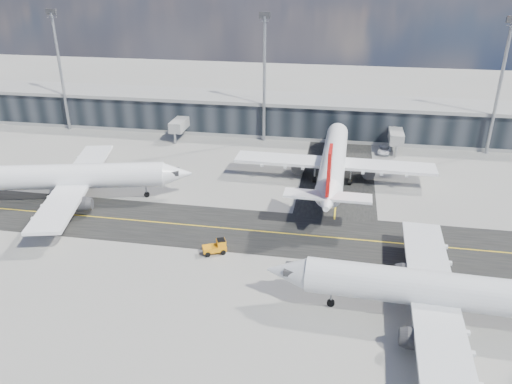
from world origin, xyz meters
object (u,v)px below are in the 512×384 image
Objects in this scene: airliner_af at (65,177)px; service_van at (384,150)px; airliner_near at (450,292)px; baggage_tug at (217,247)px; airliner_redtail at (333,161)px.

airliner_af is 7.97× the size of service_van.
airliner_af is at bearing 71.22° from airliner_near.
airliner_af reaches higher than service_van.
baggage_tug is 0.68× the size of service_van.
airliner_af is 0.97× the size of airliner_redtail.
airliner_redtail is 32.88m from baggage_tug.
airliner_redtail is at bearing 22.76° from airliner_near.
baggage_tug is at bearing 53.07° from airliner_af.
airliner_af is at bearing -138.04° from baggage_tug.
baggage_tug is (30.52, -13.05, -3.26)m from airliner_af.
service_van is at bearing 107.54° from airliner_af.
airliner_redtail is at bearing 127.03° from baggage_tug.
airliner_af reaches higher than baggage_tug.
baggage_tug is at bearing -117.27° from airliner_redtail.
service_van is (10.69, 18.63, -3.64)m from airliner_redtail.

